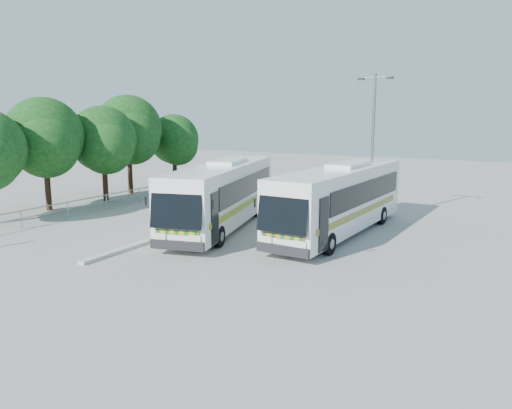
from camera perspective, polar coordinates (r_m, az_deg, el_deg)
The scene contains 10 objects.
ground at distance 24.05m, azimuth -4.95°, elevation -4.00°, with size 100.00×100.00×0.00m, color gray.
kerb_divider at distance 26.91m, azimuth -6.64°, elevation -2.32°, with size 0.40×16.00×0.15m, color #B2B2AD.
railing at distance 33.19m, azimuth -15.50°, elevation 0.94°, with size 0.06×22.00×1.00m.
tree_far_b at distance 33.20m, azimuth -22.99°, elevation 7.16°, with size 5.33×5.03×6.96m.
tree_far_c at distance 35.11m, azimuth -17.01°, elevation 7.14°, with size 4.97×4.69×6.49m.
tree_far_d at distance 38.55m, azimuth -14.32°, elevation 8.35°, with size 5.62×5.30×7.33m.
tree_far_e at distance 41.55m, azimuth -9.29°, elevation 7.37°, with size 4.54×4.28×5.92m.
coach_main at distance 26.18m, azimuth -3.88°, elevation 1.26°, with size 5.23×12.19×3.32m.
coach_adjacent at distance 25.05m, azimuth 9.55°, elevation 0.71°, with size 3.04×12.00×3.30m.
lamppost at distance 28.43m, azimuth 13.19°, elevation 7.07°, with size 1.97×0.38×8.07m.
Camera 1 is at (13.08, -19.28, 5.93)m, focal length 35.00 mm.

